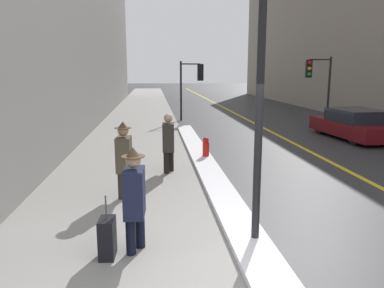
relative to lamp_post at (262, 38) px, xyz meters
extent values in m
plane|color=#2D2D30|center=(-0.29, -1.06, -3.14)|extent=(160.00, 160.00, 0.00)
cube|color=gray|center=(-2.29, 13.94, -3.14)|extent=(4.00, 80.00, 0.01)
cube|color=gold|center=(3.71, 13.94, -3.14)|extent=(0.16, 80.00, 0.00)
cube|color=white|center=(-0.10, 5.07, -3.09)|extent=(0.64, 14.67, 0.11)
cube|color=gray|center=(12.71, 20.94, 2.93)|extent=(6.00, 36.00, 12.14)
cylinder|color=black|center=(0.00, 0.00, -0.61)|extent=(0.12, 0.12, 5.07)
cylinder|color=black|center=(-0.02, 15.11, -1.54)|extent=(0.11, 0.11, 3.21)
cylinder|color=black|center=(0.52, 15.20, -0.08)|extent=(1.10, 0.24, 0.07)
cube|color=black|center=(1.06, 15.28, -0.53)|extent=(0.33, 0.24, 0.90)
sphere|color=red|center=(1.05, 15.40, -0.25)|extent=(0.19, 0.19, 0.19)
sphere|color=orange|center=(1.05, 15.40, -0.53)|extent=(0.19, 0.19, 0.19)
sphere|color=green|center=(1.05, 15.40, -0.82)|extent=(0.19, 0.19, 0.19)
cylinder|color=black|center=(7.49, 13.26, -1.44)|extent=(0.11, 0.11, 3.40)
cylinder|color=black|center=(6.95, 13.31, 0.11)|extent=(1.10, 0.16, 0.07)
cube|color=black|center=(6.40, 13.35, -0.34)|extent=(0.32, 0.23, 0.90)
sphere|color=red|center=(6.39, 13.24, -0.05)|extent=(0.19, 0.19, 0.19)
sphere|color=orange|center=(6.39, 13.24, -0.34)|extent=(0.19, 0.19, 0.19)
sphere|color=green|center=(6.39, 13.24, -0.63)|extent=(0.19, 0.19, 0.19)
cylinder|color=black|center=(-1.79, 0.04, -2.73)|extent=(0.14, 0.14, 0.82)
cylinder|color=black|center=(-1.93, -0.17, -2.73)|extent=(0.14, 0.14, 0.82)
cube|color=#191E38|center=(-1.86, -0.06, -2.21)|extent=(0.32, 0.51, 0.72)
sphere|color=tan|center=(-1.86, -0.06, -1.73)|extent=(0.22, 0.22, 0.22)
cylinder|color=#4C3823|center=(-1.86, -0.06, -1.67)|extent=(0.34, 0.34, 0.01)
cone|color=#4C3823|center=(-1.86, -0.06, -1.60)|extent=(0.21, 0.21, 0.13)
cylinder|color=#2A241B|center=(-2.13, 2.55, -2.72)|extent=(0.15, 0.15, 0.84)
cylinder|color=#2A241B|center=(-2.26, 2.33, -2.72)|extent=(0.15, 0.15, 0.84)
cube|color=#473D2D|center=(-2.19, 2.44, -2.19)|extent=(0.33, 0.52, 0.74)
sphere|color=tan|center=(-2.19, 2.44, -1.69)|extent=(0.23, 0.23, 0.23)
cylinder|color=#4C3823|center=(-2.19, 2.44, -1.62)|extent=(0.35, 0.35, 0.01)
cone|color=#4C3823|center=(-2.19, 2.44, -1.56)|extent=(0.22, 0.22, 0.14)
cylinder|color=black|center=(-1.10, 4.49, -2.72)|extent=(0.15, 0.15, 0.85)
cylinder|color=black|center=(-1.24, 4.27, -2.72)|extent=(0.15, 0.15, 0.85)
cube|color=#2D2823|center=(-1.17, 4.38, -2.18)|extent=(0.33, 0.53, 0.74)
sphere|color=tan|center=(-1.17, 4.38, -1.67)|extent=(0.23, 0.23, 0.23)
cube|color=black|center=(-1.15, 4.74, -2.33)|extent=(0.11, 0.23, 0.28)
cube|color=#600F14|center=(6.49, 8.77, -2.72)|extent=(2.01, 4.27, 0.56)
cube|color=black|center=(6.50, 8.67, -2.19)|extent=(1.75, 2.26, 0.49)
cylinder|color=black|center=(5.66, 10.02, -2.81)|extent=(0.25, 0.67, 0.66)
cylinder|color=black|center=(7.16, 10.11, -2.81)|extent=(0.25, 0.67, 0.66)
cylinder|color=black|center=(5.82, 7.44, -2.81)|extent=(0.25, 0.67, 0.66)
cube|color=black|center=(-2.26, -0.22, -2.84)|extent=(0.24, 0.37, 0.60)
cylinder|color=#4C4C51|center=(-2.26, -0.22, -2.37)|extent=(0.02, 0.02, 0.35)
cylinder|color=red|center=(0.03, 5.76, -2.87)|extent=(0.20, 0.20, 0.55)
sphere|color=red|center=(0.03, 5.76, -2.53)|extent=(0.18, 0.18, 0.18)
camera|label=1|loc=(-1.56, -5.37, -0.46)|focal=35.00mm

